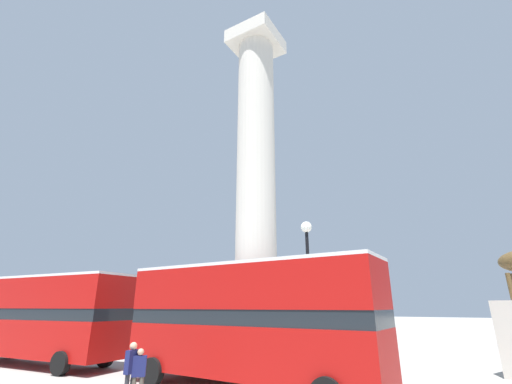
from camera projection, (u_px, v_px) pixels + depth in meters
ground_plane at (256, 372)px, 15.81m from camera, size 200.00×200.00×0.00m
monument_column at (256, 203)px, 18.40m from camera, size 4.84×4.84×20.38m
bus_a at (248, 318)px, 13.00m from camera, size 10.23×3.06×4.48m
bus_b at (41, 315)px, 18.26m from camera, size 10.87×3.50×4.44m
street_lamp at (309, 282)px, 14.02m from camera, size 0.47×0.47×6.37m
pedestrian_near_lamp at (131, 368)px, 10.82m from camera, size 0.25×0.49×1.78m
pedestrian_by_plinth at (139, 373)px, 10.80m from camera, size 0.42×0.41×1.59m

